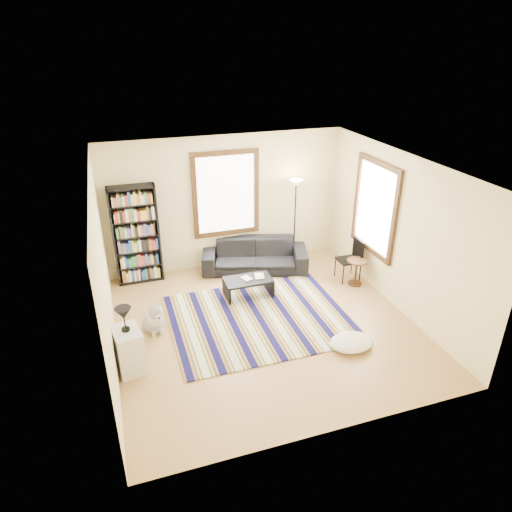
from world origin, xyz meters
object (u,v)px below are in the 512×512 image
object	(u,v)px
bookshelf	(136,235)
floor_cushion	(351,342)
dog	(153,316)
sofa	(255,255)
floor_lamp	(295,222)
coffee_table	(248,287)
folding_chair	(348,260)
side_table	(356,272)
white_cabinet	(129,350)

from	to	relation	value
bookshelf	floor_cushion	size ratio (longest dim) A/B	2.76
dog	sofa	bearing A→B (deg)	22.74
sofa	floor_lamp	xyz separation A→B (m)	(0.93, 0.10, 0.61)
coffee_table	sofa	bearing A→B (deg)	65.40
bookshelf	folding_chair	size ratio (longest dim) A/B	2.33
floor_lamp	bookshelf	bearing A→B (deg)	177.05
bookshelf	side_table	world-z (taller)	bookshelf
bookshelf	floor_cushion	distance (m)	4.59
coffee_table	side_table	size ratio (longest dim) A/B	1.67
coffee_table	white_cabinet	xyz separation A→B (m)	(-2.32, -1.49, 0.17)
bookshelf	floor_lamp	size ratio (longest dim) A/B	1.08
floor_cushion	white_cabinet	distance (m)	3.47
white_cabinet	floor_lamp	bearing A→B (deg)	25.11
sofa	dog	distance (m)	2.85
sofa	dog	bearing A→B (deg)	-128.61
folding_chair	white_cabinet	world-z (taller)	folding_chair
coffee_table	folding_chair	world-z (taller)	folding_chair
folding_chair	dog	world-z (taller)	folding_chair
bookshelf	floor_cushion	xyz separation A→B (m)	(3.00, -3.35, -0.91)
coffee_table	dog	world-z (taller)	dog
floor_cushion	folding_chair	size ratio (longest dim) A/B	0.84
bookshelf	coffee_table	bearing A→B (deg)	-34.14
sofa	coffee_table	size ratio (longest dim) A/B	2.45
folding_chair	white_cabinet	bearing A→B (deg)	-160.42
sofa	dog	size ratio (longest dim) A/B	3.77
white_cabinet	dog	bearing A→B (deg)	53.13
coffee_table	floor_lamp	bearing A→B (deg)	38.63
sofa	folding_chair	xyz separation A→B (m)	(1.67, -1.02, 0.11)
white_cabinet	folding_chair	bearing A→B (deg)	8.57
floor_cushion	bookshelf	bearing A→B (deg)	131.85
sofa	bookshelf	xyz separation A→B (m)	(-2.37, 0.27, 0.68)
floor_cushion	side_table	distance (m)	2.12
floor_lamp	white_cabinet	xyz separation A→B (m)	(-3.72, -2.61, -0.58)
sofa	white_cabinet	size ratio (longest dim) A/B	3.14
folding_chair	side_table	bearing A→B (deg)	-77.53
bookshelf	dog	xyz separation A→B (m)	(0.03, -1.90, -0.71)
white_cabinet	side_table	bearing A→B (deg)	5.51
coffee_table	floor_cushion	xyz separation A→B (m)	(1.10, -2.06, -0.09)
side_table	folding_chair	size ratio (longest dim) A/B	0.63
folding_chair	floor_cushion	bearing A→B (deg)	-115.61
side_table	white_cabinet	size ratio (longest dim) A/B	0.77
coffee_table	floor_cushion	world-z (taller)	coffee_table
sofa	side_table	distance (m)	2.13
floor_lamp	dog	world-z (taller)	floor_lamp
sofa	folding_chair	bearing A→B (deg)	-14.89
coffee_table	dog	xyz separation A→B (m)	(-1.87, -0.61, 0.11)
sofa	side_table	world-z (taller)	sofa
floor_lamp	side_table	world-z (taller)	floor_lamp
white_cabinet	sofa	bearing A→B (deg)	32.07
sofa	floor_lamp	world-z (taller)	floor_lamp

